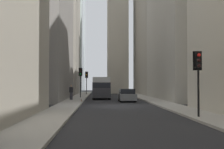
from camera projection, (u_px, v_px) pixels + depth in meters
ground_plane at (118, 106)px, 28.38m from camera, size 135.00×135.00×0.00m
sidewalk_right at (68, 105)px, 28.20m from camera, size 90.00×2.20×0.14m
sidewalk_left at (168, 105)px, 28.57m from camera, size 90.00×2.20×0.14m
building_left_far at (166, 16)px, 58.81m from camera, size 19.14×10.50×28.78m
building_left_midfar at (197, 14)px, 40.22m from camera, size 18.16×10.00×21.53m
building_right_far at (51, 33)px, 59.46m from camera, size 12.58×10.50×22.76m
church_spire at (118, 7)px, 65.81m from camera, size 4.62×4.62×34.11m
delivery_truck at (101, 88)px, 41.96m from camera, size 6.46×2.25×2.84m
hatchback_grey at (127, 96)px, 35.54m from camera, size 4.30×1.78×1.42m
traffic_light_foreground at (198, 68)px, 18.14m from camera, size 0.43×0.52×3.73m
traffic_light_midblock at (87, 78)px, 55.27m from camera, size 0.43×0.52×3.94m
traffic_light_far_junction at (80, 76)px, 42.95m from camera, size 0.43×0.52×3.99m
pedestrian at (71, 92)px, 37.04m from camera, size 0.26×0.44×1.71m
discarded_bottle at (81, 100)px, 33.35m from camera, size 0.07×0.07×0.27m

